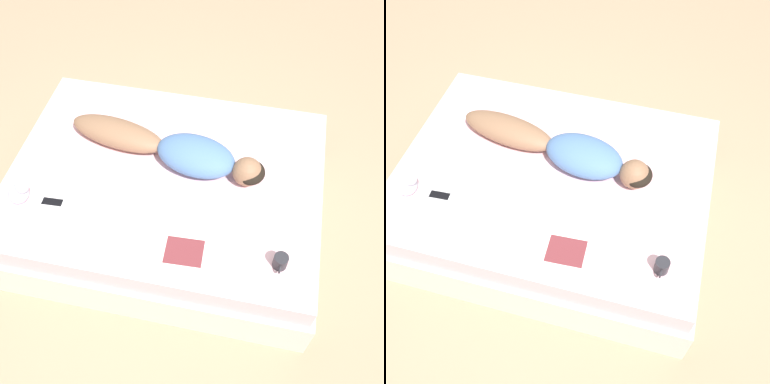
% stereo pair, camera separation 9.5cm
% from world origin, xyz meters
% --- Properties ---
extents(ground_plane, '(12.00, 12.00, 0.00)m').
position_xyz_m(ground_plane, '(0.00, 0.00, 0.00)').
color(ground_plane, '#9E8466').
extents(bed, '(1.58, 2.07, 0.52)m').
position_xyz_m(bed, '(0.00, 0.00, 0.25)').
color(bed, beige).
rests_on(bed, ground_plane).
extents(person, '(0.48, 1.37, 0.19)m').
position_xyz_m(person, '(-0.14, 0.03, 0.60)').
color(person, brown).
rests_on(person, bed).
extents(open_magazine, '(0.56, 0.34, 0.01)m').
position_xyz_m(open_magazine, '(0.41, 0.24, 0.52)').
color(open_magazine, white).
rests_on(open_magazine, bed).
extents(coffee_mug, '(0.12, 0.08, 0.09)m').
position_xyz_m(coffee_mug, '(0.51, 0.78, 0.56)').
color(coffee_mug, '#232328').
rests_on(coffee_mug, bed).
extents(cell_phone, '(0.07, 0.16, 0.01)m').
position_xyz_m(cell_phone, '(0.37, -0.62, 0.52)').
color(cell_phone, silver).
rests_on(cell_phone, bed).
extents(plush_toy, '(0.13, 0.15, 0.18)m').
position_xyz_m(plush_toy, '(0.38, -0.81, 0.59)').
color(plush_toy, '#B2BCCC').
rests_on(plush_toy, bed).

